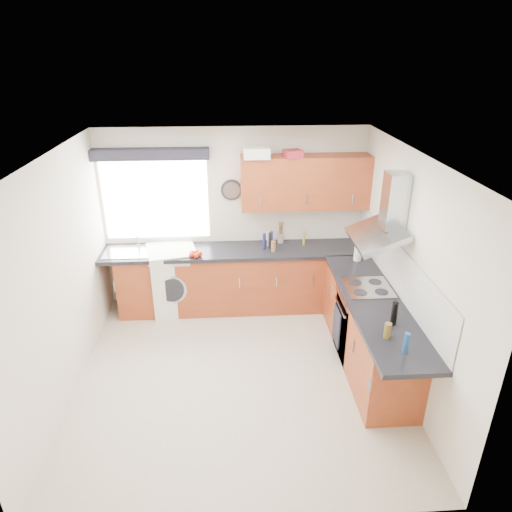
{
  "coord_description": "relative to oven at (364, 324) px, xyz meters",
  "views": [
    {
      "loc": [
        -0.07,
        -4.2,
        3.43
      ],
      "look_at": [
        0.25,
        0.85,
        1.1
      ],
      "focal_mm": 32.0,
      "sensor_mm": 36.0,
      "label": 1
    }
  ],
  "objects": [
    {
      "name": "base_cab_back",
      "position": [
        -1.6,
        1.21,
        0.01
      ],
      "size": [
        3.0,
        0.58,
        0.86
      ],
      "primitive_type": "cube",
      "color": "maroon",
      "rests_on": "ground_plane"
    },
    {
      "name": "ceiling",
      "position": [
        -1.5,
        -0.3,
        2.08
      ],
      "size": [
        3.6,
        3.6,
        0.02
      ],
      "primitive_type": "cube",
      "color": "white",
      "rests_on": "wall_back"
    },
    {
      "name": "upper_cabinets",
      "position": [
        -0.55,
        1.32,
        1.38
      ],
      "size": [
        1.7,
        0.35,
        0.7
      ],
      "primitive_type": "cube",
      "color": "maroon",
      "rests_on": "wall_back"
    },
    {
      "name": "jar_3",
      "position": [
        -1.02,
        1.3,
        0.59
      ],
      "size": [
        0.06,
        0.06,
        0.22
      ],
      "primitive_type": "cylinder",
      "color": "#B0A496",
      "rests_on": "worktop_back"
    },
    {
      "name": "casserole",
      "position": [
        -1.2,
        1.22,
        1.79
      ],
      "size": [
        0.33,
        0.24,
        0.14
      ],
      "primitive_type": "cube",
      "rotation": [
        0.0,
        0.0,
        0.01
      ],
      "color": "white",
      "rests_on": "upper_cabinets"
    },
    {
      "name": "wall_back",
      "position": [
        -1.5,
        1.5,
        0.82
      ],
      "size": [
        3.6,
        0.02,
        2.5
      ],
      "primitive_type": "cube",
      "color": "silver",
      "rests_on": "ground_plane"
    },
    {
      "name": "ground_plane",
      "position": [
        -1.5,
        -0.3,
        -0.42
      ],
      "size": [
        3.6,
        3.6,
        0.0
      ],
      "primitive_type": "plane",
      "color": "beige"
    },
    {
      "name": "jar_5",
      "position": [
        -1.1,
        1.18,
        0.6
      ],
      "size": [
        0.04,
        0.04,
        0.23
      ],
      "primitive_type": "cylinder",
      "color": "#1B1853",
      "rests_on": "worktop_back"
    },
    {
      "name": "extractor_hood",
      "position": [
        0.1,
        -0.0,
        1.34
      ],
      "size": [
        0.52,
        0.78,
        0.66
      ],
      "primitive_type": null,
      "color": "#A3ACB5",
      "rests_on": "wall_right"
    },
    {
      "name": "wall_left",
      "position": [
        -3.3,
        -0.3,
        0.82
      ],
      "size": [
        0.02,
        3.6,
        2.5
      ],
      "primitive_type": "cube",
      "color": "silver",
      "rests_on": "ground_plane"
    },
    {
      "name": "storage_box",
      "position": [
        -0.74,
        1.22,
        1.77
      ],
      "size": [
        0.25,
        0.23,
        0.1
      ],
      "primitive_type": "cube",
      "rotation": [
        0.0,
        0.0,
        0.3
      ],
      "color": "maroon",
      "rests_on": "upper_cabinets"
    },
    {
      "name": "bottle_2",
      "position": [
        -0.01,
        -1.21,
        0.59
      ],
      "size": [
        0.05,
        0.05,
        0.2
      ],
      "primitive_type": "cylinder",
      "color": "navy",
      "rests_on": "worktop_right"
    },
    {
      "name": "tomato_cluster",
      "position": [
        -2.02,
        1.0,
        0.52
      ],
      "size": [
        0.18,
        0.18,
        0.07
      ],
      "primitive_type": null,
      "rotation": [
        0.0,
        0.0,
        0.2
      ],
      "color": "red",
      "rests_on": "worktop_back"
    },
    {
      "name": "utensil_pot",
      "position": [
        -0.85,
        1.4,
        0.55
      ],
      "size": [
        0.11,
        0.11,
        0.13
      ],
      "primitive_type": "cylinder",
      "rotation": [
        0.0,
        0.0,
        0.28
      ],
      "color": "gray",
      "rests_on": "worktop_back"
    },
    {
      "name": "sink",
      "position": [
        -2.83,
        1.2,
        0.52
      ],
      "size": [
        0.84,
        0.46,
        0.1
      ],
      "primitive_type": null,
      "color": "#A3ACB5",
      "rests_on": "worktop_back"
    },
    {
      "name": "bottle_0",
      "position": [
        -0.1,
        -0.97,
        0.56
      ],
      "size": [
        0.07,
        0.07,
        0.16
      ],
      "primitive_type": "cylinder",
      "color": "brown",
      "rests_on": "worktop_right"
    },
    {
      "name": "bottle_1",
      "position": [
        0.04,
        -0.75,
        0.61
      ],
      "size": [
        0.06,
        0.06,
        0.25
      ],
      "primitive_type": "cylinder",
      "color": "black",
      "rests_on": "worktop_right"
    },
    {
      "name": "washing_machine",
      "position": [
        -2.36,
        1.22,
        0.04
      ],
      "size": [
        0.76,
        0.74,
        0.93
      ],
      "primitive_type": "cube",
      "rotation": [
        0.0,
        0.0,
        0.22
      ],
      "color": "white",
      "rests_on": "ground_plane"
    },
    {
      "name": "base_cab_corner",
      "position": [
        0.0,
        1.2,
        0.01
      ],
      "size": [
        0.6,
        0.6,
        0.86
      ],
      "primitive_type": "cube",
      "color": "maroon",
      "rests_on": "ground_plane"
    },
    {
      "name": "wall_clock",
      "position": [
        -1.52,
        1.46,
        1.24
      ],
      "size": [
        0.29,
        0.04,
        0.29
      ],
      "primitive_type": "cylinder",
      "rotation": [
        1.57,
        0.0,
        0.0
      ],
      "color": "black",
      "rests_on": "wall_back"
    },
    {
      "name": "window",
      "position": [
        -2.55,
        1.49,
        1.12
      ],
      "size": [
        1.4,
        0.02,
        1.1
      ],
      "primitive_type": "cube",
      "color": "white",
      "rests_on": "wall_back"
    },
    {
      "name": "jar_0",
      "position": [
        -1.02,
        1.21,
        0.6
      ],
      "size": [
        0.04,
        0.04,
        0.23
      ],
      "primitive_type": "cylinder",
      "color": "black",
      "rests_on": "worktop_back"
    },
    {
      "name": "splashback",
      "position": [
        0.29,
        0.0,
        0.75
      ],
      "size": [
        0.01,
        3.0,
        0.54
      ],
      "primitive_type": "cube",
      "color": "white",
      "rests_on": "wall_right"
    },
    {
      "name": "window_blind",
      "position": [
        -2.55,
        1.4,
        1.76
      ],
      "size": [
        1.5,
        0.18,
        0.14
      ],
      "primitive_type": "cube",
      "color": "black",
      "rests_on": "wall_back"
    },
    {
      "name": "kitchen_roll",
      "position": [
        0.08,
        0.75,
        0.59
      ],
      "size": [
        0.12,
        0.12,
        0.22
      ],
      "primitive_type": "cylinder",
      "rotation": [
        0.0,
        0.0,
        0.22
      ],
      "color": "white",
      "rests_on": "worktop_right"
    },
    {
      "name": "hob_plate",
      "position": [
        0.0,
        0.0,
        0.49
      ],
      "size": [
        0.52,
        0.52,
        0.01
      ],
      "primitive_type": "cube",
      "color": "#A3ACB5",
      "rests_on": "worktop_right"
    },
    {
      "name": "worktop_back",
      "position": [
        -1.5,
        1.2,
        0.46
      ],
      "size": [
        3.6,
        0.62,
        0.05
      ],
      "primitive_type": "cube",
      "color": "black",
      "rests_on": "base_cab_back"
    },
    {
      "name": "wall_front",
      "position": [
        -1.5,
        -2.1,
        0.82
      ],
      "size": [
        3.6,
        0.02,
        2.5
      ],
      "primitive_type": "cube",
      "color": "silver",
      "rests_on": "ground_plane"
    },
    {
      "name": "oven",
      "position": [
        0.0,
        0.0,
        0.0
      ],
      "size": [
        0.56,
        0.58,
        0.85
      ],
      "primitive_type": "cube",
      "color": "black",
      "rests_on": "ground_plane"
    },
    {
      "name": "wall_right",
      "position": [
        0.3,
        -0.3,
        0.82
      ],
      "size": [
        0.02,
        3.6,
        2.5
      ],
      "primitive_type": "cube",
      "color": "silver",
      "rests_on": "ground_plane"
    },
    {
      "name": "jar_2",
      "position": [
        -0.98,
        1.1,
        0.56
      ],
      "size": [
        0.06,
        0.06,
        0.15
      ],
      "primitive_type": "cylinder",
      "color": "olive",
      "rests_on": "worktop_back"
    },
    {
      "name": "base_cab_right",
      "position": [
        0.01,
        -0.15,
        0.01
      ],
      "size": [
        0.58,
        2.1,
        0.86
      ],
      "primitive_type": "cube",
      "color": "maroon",
      "rests_on": "ground_plane"
    },
    {
      "name": "worktop_right",
      "position": [
        0.0,
        -0.3,
        0.46
      ],
      "size": [
        0.62,
        2.42,
        0.05
      ],
      "primitive_type": "cube",
      "color": "black",
      "rests_on": "base_cab_right"
    },
    {
      "name": "jar_4",
      "position": [
        -0.99,
        1.25,
        0.6
      ],
      "size": [
        0.04,
        0.04,
        0.23
      ],
      "primitive_type": "cylinder",
      "color": "navy",
      "rests_on": "worktop_back"
    },
    {
      "name": "jar_1",
      "position": [
        -0.54,
        1.29,
        0.58
      ],
      "size": [
        0.04,
        0.04,
        0.2
      ],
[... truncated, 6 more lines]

